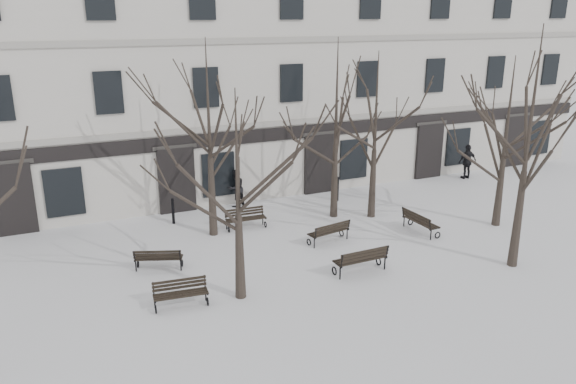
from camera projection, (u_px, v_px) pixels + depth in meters
ground at (333, 269)px, 19.37m from camera, size 100.00×100.00×0.00m
building at (216, 72)px, 28.98m from camera, size 40.40×10.20×11.40m
tree_1 at (237, 172)px, 16.23m from camera, size 4.52×4.52×6.46m
tree_2 at (531, 122)px, 18.10m from camera, size 5.69×5.69×8.12m
tree_3 at (508, 123)px, 22.08m from camera, size 4.83×4.83×6.90m
tree_4 at (209, 116)px, 20.93m from camera, size 5.33×5.33×7.61m
tree_5 at (336, 108)px, 22.97m from camera, size 5.27×5.27×7.53m
tree_6 at (376, 116)px, 23.04m from camera, size 4.90×4.90×7.00m
bench_0 at (181, 293)px, 16.78m from camera, size 1.67×0.75×0.81m
bench_1 at (158, 258)px, 19.17m from camera, size 1.69×1.11×0.81m
bench_2 at (361, 259)px, 18.91m from camera, size 1.90×0.74×0.95m
bench_3 at (246, 218)px, 22.90m from camera, size 1.67×0.68×0.83m
bench_4 at (329, 231)px, 21.43m from camera, size 1.76×0.90×0.85m
bench_5 at (420, 221)px, 22.43m from camera, size 0.73×1.77×0.87m
bollard_a at (173, 210)px, 23.36m from camera, size 0.14×0.14×1.10m
bollard_b at (338, 188)px, 26.20m from camera, size 0.15×0.15×1.17m
pedestrian_b at (237, 206)px, 25.65m from camera, size 1.03×0.92×1.74m
pedestrian_c at (466, 178)px, 29.97m from camera, size 1.09×0.47×1.85m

